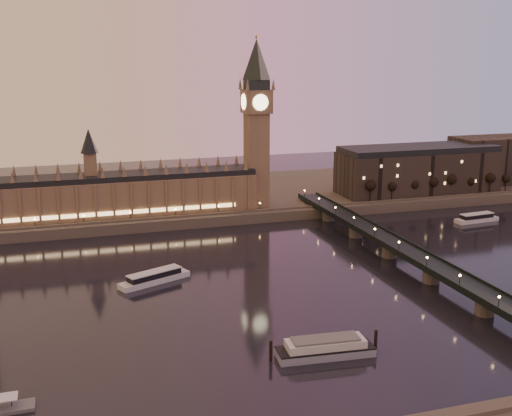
% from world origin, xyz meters
% --- Properties ---
extents(ground, '(700.00, 700.00, 0.00)m').
position_xyz_m(ground, '(0.00, 0.00, 0.00)').
color(ground, black).
rests_on(ground, ground).
extents(far_embankment, '(560.00, 130.00, 6.00)m').
position_xyz_m(far_embankment, '(30.00, 165.00, 3.00)').
color(far_embankment, '#423D35').
rests_on(far_embankment, ground).
extents(palace_of_westminster, '(180.00, 26.62, 52.00)m').
position_xyz_m(palace_of_westminster, '(-40.12, 120.99, 21.71)').
color(palace_of_westminster, brown).
rests_on(palace_of_westminster, ground).
extents(big_ben, '(17.68, 17.68, 104.00)m').
position_xyz_m(big_ben, '(53.99, 120.99, 63.95)').
color(big_ben, brown).
rests_on(big_ben, ground).
extents(westminster_bridge, '(13.20, 260.00, 15.30)m').
position_xyz_m(westminster_bridge, '(91.61, 0.00, 5.52)').
color(westminster_bridge, black).
rests_on(westminster_bridge, ground).
extents(city_block, '(155.00, 45.00, 34.00)m').
position_xyz_m(city_block, '(194.94, 130.93, 22.24)').
color(city_block, black).
rests_on(city_block, ground).
extents(bare_tree_0, '(6.36, 6.36, 12.93)m').
position_xyz_m(bare_tree_0, '(128.43, 109.00, 15.66)').
color(bare_tree_0, black).
rests_on(bare_tree_0, ground).
extents(bare_tree_1, '(6.36, 6.36, 12.93)m').
position_xyz_m(bare_tree_1, '(143.29, 109.00, 15.66)').
color(bare_tree_1, black).
rests_on(bare_tree_1, ground).
extents(bare_tree_2, '(6.36, 6.36, 12.93)m').
position_xyz_m(bare_tree_2, '(158.15, 109.00, 15.66)').
color(bare_tree_2, black).
rests_on(bare_tree_2, ground).
extents(bare_tree_3, '(6.36, 6.36, 12.93)m').
position_xyz_m(bare_tree_3, '(173.01, 109.00, 15.66)').
color(bare_tree_3, black).
rests_on(bare_tree_3, ground).
extents(bare_tree_4, '(6.36, 6.36, 12.93)m').
position_xyz_m(bare_tree_4, '(187.87, 109.00, 15.66)').
color(bare_tree_4, black).
rests_on(bare_tree_4, ground).
extents(bare_tree_5, '(6.36, 6.36, 12.93)m').
position_xyz_m(bare_tree_5, '(202.73, 109.00, 15.66)').
color(bare_tree_5, black).
rests_on(bare_tree_5, ground).
extents(bare_tree_6, '(6.36, 6.36, 12.93)m').
position_xyz_m(bare_tree_6, '(217.59, 109.00, 15.66)').
color(bare_tree_6, black).
rests_on(bare_tree_6, ground).
extents(bare_tree_7, '(6.36, 6.36, 12.93)m').
position_xyz_m(bare_tree_7, '(232.45, 109.00, 15.66)').
color(bare_tree_7, black).
rests_on(bare_tree_7, ground).
extents(cruise_boat_a, '(33.70, 20.03, 5.37)m').
position_xyz_m(cruise_boat_a, '(-26.05, 17.60, 2.37)').
color(cruise_boat_a, silver).
rests_on(cruise_boat_a, ground).
extents(cruise_boat_b, '(28.73, 9.41, 5.21)m').
position_xyz_m(cruise_boat_b, '(176.43, 64.95, 2.30)').
color(cruise_boat_b, silver).
rests_on(cruise_boat_b, ground).
extents(moored_barge, '(38.36, 11.96, 7.05)m').
position_xyz_m(moored_barge, '(18.39, -70.88, 2.98)').
color(moored_barge, gray).
rests_on(moored_barge, ground).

